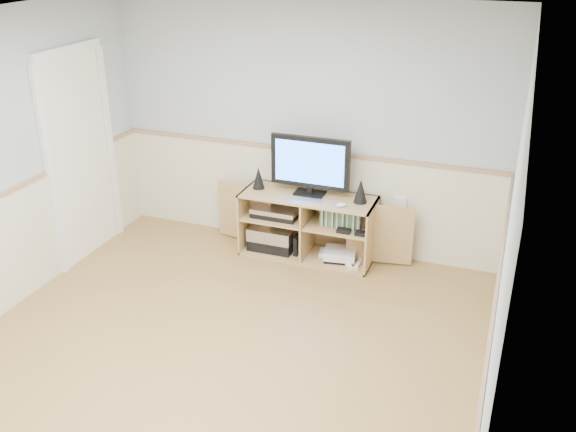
# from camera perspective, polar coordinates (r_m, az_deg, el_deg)

# --- Properties ---
(room) EXTENTS (4.04, 4.54, 2.54)m
(room) POSITION_cam_1_polar(r_m,az_deg,el_deg) (4.57, -7.84, 0.30)
(room) COLOR tan
(room) RESTS_ON ground
(media_cabinet) EXTENTS (2.08, 0.50, 0.65)m
(media_cabinet) POSITION_cam_1_polar(r_m,az_deg,el_deg) (6.46, 1.93, -0.62)
(media_cabinet) COLOR tan
(media_cabinet) RESTS_ON floor
(monitor) EXTENTS (0.79, 0.18, 0.59)m
(monitor) POSITION_cam_1_polar(r_m,az_deg,el_deg) (6.21, 1.98, 4.65)
(monitor) COLOR black
(monitor) RESTS_ON media_cabinet
(speaker_left) EXTENTS (0.12, 0.12, 0.22)m
(speaker_left) POSITION_cam_1_polar(r_m,az_deg,el_deg) (6.44, -2.64, 3.41)
(speaker_left) COLOR black
(speaker_left) RESTS_ON media_cabinet
(speaker_right) EXTENTS (0.13, 0.13, 0.24)m
(speaker_right) POSITION_cam_1_polar(r_m,az_deg,el_deg) (6.13, 6.48, 2.24)
(speaker_right) COLOR black
(speaker_right) RESTS_ON media_cabinet
(keyboard) EXTENTS (0.29, 0.17, 0.01)m
(keyboard) POSITION_cam_1_polar(r_m,az_deg,el_deg) (6.15, 1.67, 1.34)
(keyboard) COLOR silver
(keyboard) RESTS_ON media_cabinet
(mouse) EXTENTS (0.11, 0.10, 0.04)m
(mouse) POSITION_cam_1_polar(r_m,az_deg,el_deg) (6.05, 4.76, 1.00)
(mouse) COLOR white
(mouse) RESTS_ON media_cabinet
(av_components) EXTENTS (0.53, 0.34, 0.47)m
(av_components) POSITION_cam_1_polar(r_m,az_deg,el_deg) (6.57, -1.19, -1.27)
(av_components) COLOR black
(av_components) RESTS_ON media_cabinet
(game_consoles) EXTENTS (0.46, 0.31, 0.11)m
(game_consoles) POSITION_cam_1_polar(r_m,az_deg,el_deg) (6.43, 4.58, -3.43)
(game_consoles) COLOR white
(game_consoles) RESTS_ON media_cabinet
(game_cases) EXTENTS (0.40, 0.14, 0.19)m
(game_cases) POSITION_cam_1_polar(r_m,az_deg,el_deg) (6.24, 4.79, -0.11)
(game_cases) COLOR #3F8C3F
(game_cases) RESTS_ON media_cabinet
(wall_outlet) EXTENTS (0.12, 0.03, 0.12)m
(wall_outlet) POSITION_cam_1_polar(r_m,az_deg,el_deg) (6.34, 9.99, 1.15)
(wall_outlet) COLOR white
(wall_outlet) RESTS_ON wall_back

